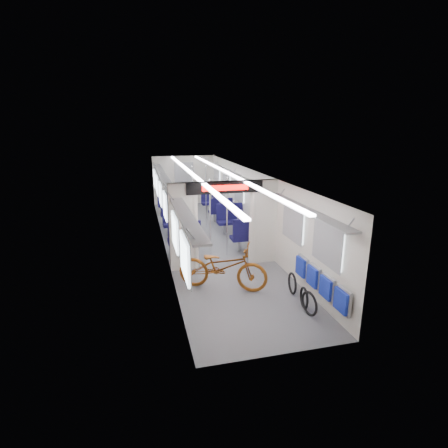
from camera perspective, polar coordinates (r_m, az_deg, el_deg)
name	(u,v)px	position (r m, az deg, el deg)	size (l,w,h in m)	color
carriage	(211,199)	(10.79, -2.20, 4.17)	(12.00, 12.02, 2.31)	#515456
bicycle	(223,267)	(8.07, -0.23, -6.97)	(0.73, 2.09, 1.10)	brown
flip_bench	(320,282)	(7.52, 15.41, -9.09)	(0.12, 2.08, 0.49)	gray
bike_hoop_a	(309,305)	(7.33, 13.75, -12.67)	(0.51, 0.51, 0.05)	black
bike_hoop_b	(304,299)	(7.58, 12.93, -11.84)	(0.47, 0.47, 0.05)	black
bike_hoop_c	(292,284)	(8.12, 11.07, -9.64)	(0.50, 0.50, 0.05)	black
seat_bay_near_left	(180,227)	(11.18, -7.18, -0.46)	(0.95, 2.25, 1.16)	#0F0C37
seat_bay_near_right	(238,224)	(11.37, 2.32, -0.06)	(0.95, 2.27, 1.16)	#0F0C37
seat_bay_far_left	(170,206)	(14.27, -8.74, 2.93)	(0.91, 2.06, 1.10)	#0F0C37
seat_bay_far_right	(216,204)	(14.50, -1.33, 3.28)	(0.89, 2.00, 1.08)	#0F0C37
stanchion_near_left	(210,221)	(9.55, -2.25, 0.47)	(0.04, 0.04, 2.30)	silver
stanchion_near_right	(227,217)	(9.96, 0.48, 1.12)	(0.04, 0.04, 2.30)	silver
stanchion_far_left	(193,198)	(12.66, -5.06, 4.24)	(0.04, 0.04, 2.30)	silver
stanchion_far_right	(206,197)	(12.91, -2.96, 4.50)	(0.04, 0.04, 2.30)	silver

